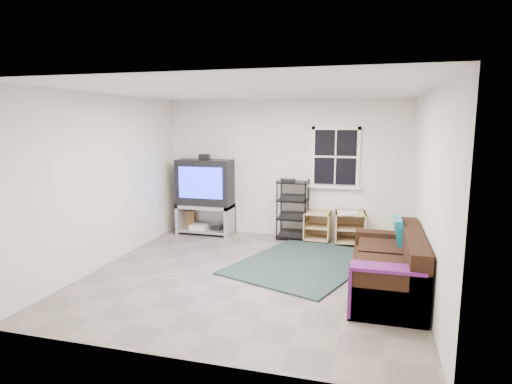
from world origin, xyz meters
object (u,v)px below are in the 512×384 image
(sofa, at_px, (390,270))
(av_rack, at_px, (293,213))
(tv_unit, at_px, (205,190))
(side_table_right, at_px, (350,225))
(side_table_left, at_px, (318,225))

(sofa, bearing_deg, av_rack, 127.02)
(tv_unit, bearing_deg, av_rack, 2.09)
(side_table_right, bearing_deg, sofa, -74.14)
(side_table_right, distance_m, sofa, 2.28)
(tv_unit, height_order, side_table_left, tv_unit)
(tv_unit, relative_size, av_rack, 1.39)
(side_table_right, relative_size, sofa, 0.31)
(av_rack, distance_m, sofa, 2.79)
(av_rack, bearing_deg, tv_unit, -177.91)
(tv_unit, relative_size, side_table_right, 2.58)
(side_table_left, distance_m, side_table_right, 0.58)
(tv_unit, relative_size, sofa, 0.81)
(tv_unit, xyz_separation_m, side_table_left, (2.20, 0.08, -0.57))
(av_rack, xyz_separation_m, side_table_left, (0.48, 0.01, -0.20))
(av_rack, relative_size, sofa, 0.58)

